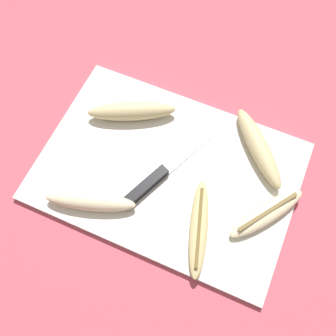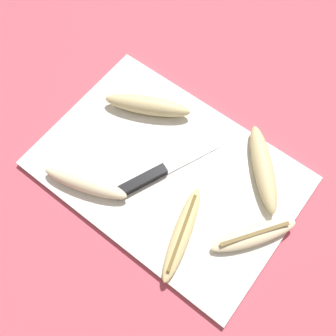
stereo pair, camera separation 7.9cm
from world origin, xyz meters
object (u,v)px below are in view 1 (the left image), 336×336
at_px(banana_ripe_center, 132,111).
at_px(banana_spotted_left, 199,228).
at_px(banana_bright_far, 91,201).
at_px(banana_mellow_near, 259,148).
at_px(banana_pale_long, 267,213).
at_px(knife, 152,181).

relative_size(banana_ripe_center, banana_spotted_left, 0.96).
relative_size(banana_bright_far, banana_spotted_left, 0.92).
height_order(banana_mellow_near, banana_pale_long, banana_mellow_near).
bearing_deg(banana_ripe_center, banana_spotted_left, -38.28).
distance_m(banana_bright_far, banana_ripe_center, 0.21).
bearing_deg(banana_bright_far, banana_mellow_near, 42.62).
xyz_separation_m(knife, banana_mellow_near, (0.17, 0.15, 0.01)).
xyz_separation_m(knife, banana_pale_long, (0.23, 0.02, 0.00)).
distance_m(banana_spotted_left, banana_pale_long, 0.13).
xyz_separation_m(knife, banana_bright_far, (-0.09, -0.09, 0.01)).
bearing_deg(banana_spotted_left, banana_ripe_center, 141.72).
bearing_deg(banana_pale_long, banana_ripe_center, 163.44).
height_order(knife, banana_bright_far, banana_bright_far).
bearing_deg(knife, banana_ripe_center, 152.66).
height_order(knife, banana_pale_long, banana_pale_long).
relative_size(banana_mellow_near, banana_pale_long, 1.03).
distance_m(banana_ripe_center, banana_mellow_near, 0.28).
bearing_deg(knife, banana_spotted_left, -1.23).
relative_size(banana_bright_far, banana_mellow_near, 1.06).
distance_m(banana_bright_far, banana_spotted_left, 0.21).
relative_size(banana_ripe_center, banana_pale_long, 1.14).
bearing_deg(banana_mellow_near, banana_spotted_left, -103.81).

